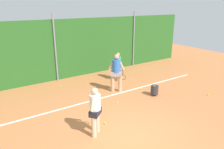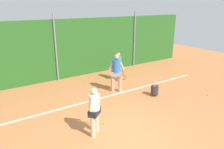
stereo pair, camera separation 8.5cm
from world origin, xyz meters
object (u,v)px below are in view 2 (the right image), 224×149
Objects in this scene: player_midcourt at (117,71)px; ball_hopper at (155,90)px; tennis_ball_3 at (104,123)px; player_foreground_near at (94,109)px; tennis_ball_0 at (61,86)px; tennis_ball_9 at (141,89)px; tennis_ball_6 at (93,97)px; tennis_ball_5 at (92,78)px; tennis_ball_10 at (117,103)px; tennis_ball_2 at (208,95)px; player_backcourt_far at (118,65)px.

player_midcourt reaches higher than ball_hopper.
player_midcourt reaches higher than tennis_ball_3.
tennis_ball_0 is at bearing 42.60° from player_foreground_near.
tennis_ball_0 and tennis_ball_9 have the same top height.
tennis_ball_6 is (0.78, 2.26, 0.00)m from tennis_ball_3.
tennis_ball_5 is at bearing 114.78° from tennis_ball_9.
tennis_ball_9 is 1.00× the size of tennis_ball_10.
ball_hopper is at bearing 14.42° from tennis_ball_3.
player_midcourt is (2.72, 2.67, 0.13)m from player_foreground_near.
tennis_ball_6 and tennis_ball_10 have the same top height.
tennis_ball_2 is 5.51m from tennis_ball_3.
player_backcourt_far is 24.18× the size of tennis_ball_5.
tennis_ball_0 is at bearing 132.63° from ball_hopper.
tennis_ball_0 is (-3.31, 3.59, -0.26)m from ball_hopper.
tennis_ball_3 is at bearing -165.58° from ball_hopper.
tennis_ball_5 is (-3.50, 5.26, 0.00)m from tennis_ball_2.
tennis_ball_9 is at bearing 132.48° from tennis_ball_2.
tennis_ball_3 is 5.08m from tennis_ball_5.
tennis_ball_9 is (1.19, -0.51, -1.03)m from player_midcourt.
tennis_ball_2 is 4.46m from tennis_ball_10.
ball_hopper is (3.93, 1.23, -0.64)m from player_foreground_near.
player_midcourt is at bearing -45.75° from tennis_ball_0.
player_backcourt_far reaches higher than tennis_ball_10.
player_foreground_near is 25.25× the size of tennis_ball_3.
tennis_ball_2 and tennis_ball_5 have the same top height.
tennis_ball_0 is at bearing 89.66° from tennis_ball_3.
player_foreground_near reaches higher than tennis_ball_2.
tennis_ball_6 is at bearing 118.27° from tennis_ball_10.
tennis_ball_6 is at bearing 151.32° from ball_hopper.
player_foreground_near is 4.56m from tennis_ball_9.
player_midcourt is at bearing -6.74° from player_backcourt_far.
player_foreground_near is 1.04× the size of player_backcourt_far.
player_foreground_near is at bearing -147.99° from tennis_ball_3.
tennis_ball_5 and tennis_ball_6 have the same top height.
tennis_ball_0 is at bearing 108.85° from tennis_ball_6.
player_foreground_near is at bearing -98.11° from player_midcourt.
tennis_ball_5 is (-0.14, 2.37, -1.03)m from player_midcourt.
tennis_ball_3 and tennis_ball_5 have the same top height.
tennis_ball_9 is at bearing 18.42° from tennis_ball_10.
player_midcourt is 28.72× the size of tennis_ball_2.
tennis_ball_3 and tennis_ball_9 have the same top height.
ball_hopper is 7.78× the size of tennis_ball_6.
player_backcourt_far is at bearing 6.82° from player_foreground_near.
player_midcourt reaches higher than tennis_ball_0.
tennis_ball_2 is 1.00× the size of tennis_ball_5.
player_foreground_near is 25.25× the size of tennis_ball_5.
player_midcourt is 2.04m from ball_hopper.
player_midcourt is at bearing 4.52° from player_foreground_near.
tennis_ball_2 is at bearing -31.09° from tennis_ball_6.
tennis_ball_9 is at bearing -11.07° from player_foreground_near.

